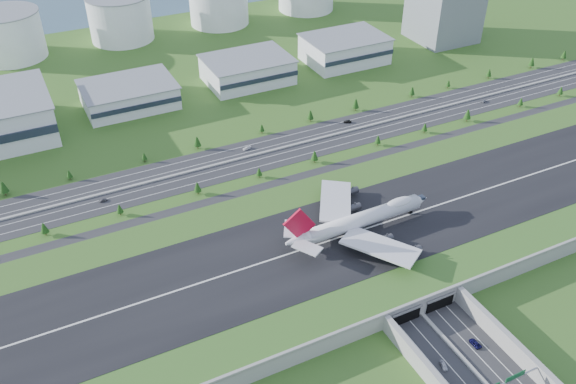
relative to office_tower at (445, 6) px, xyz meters
name	(u,v)px	position (x,y,z in m)	size (l,w,h in m)	color
ground	(358,244)	(-200.00, -195.00, -27.50)	(1200.00, 1200.00, 0.00)	#2F5C1C
airfield_deck	(359,238)	(-200.00, -195.09, -23.38)	(520.00, 100.00, 9.20)	gray
north_expressway	(273,151)	(-200.00, -100.00, -27.44)	(560.00, 36.00, 0.12)	#28282B
tree_row	(307,134)	(-176.52, -98.56, -22.89)	(503.97, 48.67, 8.37)	#3D2819
hangar_mid_a	(129,95)	(-260.00, -5.00, -20.00)	(58.00, 42.00, 15.00)	white
hangar_mid_b	(247,70)	(-175.00, -5.00, -19.00)	(58.00, 42.00, 17.00)	white
hangar_mid_c	(345,49)	(-95.00, -5.00, -18.00)	(58.00, 42.00, 19.00)	white
office_tower	(445,6)	(0.00, 0.00, 0.00)	(46.00, 46.00, 55.00)	slate
fuel_tank_a	(9,35)	(-320.00, 115.00, -10.00)	(50.00, 50.00, 35.00)	white
fuel_tank_b	(120,18)	(-235.00, 115.00, -10.00)	(50.00, 50.00, 35.00)	white
fuel_tank_c	(219,3)	(-150.00, 115.00, -10.00)	(50.00, 50.00, 35.00)	white
boeing_747	(360,220)	(-200.07, -194.97, -12.69)	(78.13, 73.85, 24.15)	silver
car_0	(444,365)	(-208.86, -270.45, -26.55)	(1.96, 4.87, 1.66)	silver
car_2	(475,343)	(-191.06, -267.37, -26.61)	(2.54, 5.52, 1.53)	#0B0A36
car_4	(103,200)	(-300.40, -106.57, -26.69)	(1.64, 4.08, 1.39)	#515155
car_5	(348,122)	(-143.02, -90.21, -26.58)	(1.70, 4.87, 1.61)	black
car_6	(484,101)	(-45.91, -106.01, -26.70)	(2.26, 4.89, 1.36)	#A2A3A7
car_7	(247,148)	(-213.01, -91.60, -26.64)	(2.07, 5.08, 1.48)	white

